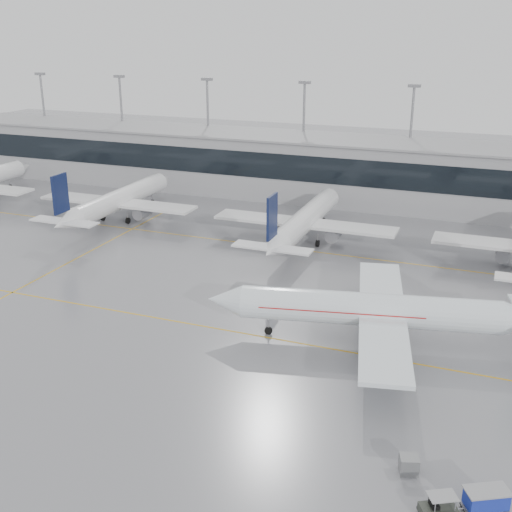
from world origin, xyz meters
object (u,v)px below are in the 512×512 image
at_px(baggage_cart, 486,499).
at_px(gse_unit, 409,465).
at_px(air_canada_jet, 380,311).
at_px(baggage_tug, 438,510).

relative_size(baggage_cart, gse_unit, 2.47).
height_order(air_canada_jet, baggage_tug, air_canada_jet).
xyz_separation_m(baggage_tug, baggage_cart, (3.15, 1.74, 0.49)).
xyz_separation_m(air_canada_jet, gse_unit, (6.51, -21.23, -3.12)).
bearing_deg(air_canada_jet, baggage_cart, 105.50).
distance_m(baggage_cart, gse_unit, 6.36).
bearing_deg(baggage_tug, air_canada_jet, 81.03).
bearing_deg(baggage_tug, gse_unit, 93.83).
bearing_deg(gse_unit, air_canada_jet, 89.21).
xyz_separation_m(baggage_cart, gse_unit, (-5.85, 2.46, -0.42)).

